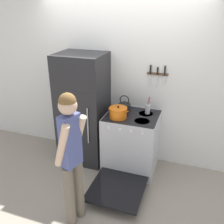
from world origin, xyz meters
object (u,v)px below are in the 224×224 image
Objects in this scene: utensil_jar at (148,109)px; person at (71,154)px; refrigerator at (83,109)px; tea_kettle at (124,106)px; stove_range at (131,143)px; dutch_oven_pot at (118,113)px.

utensil_jar is 0.16× the size of person.
refrigerator reaches higher than utensil_jar.
person reaches higher than tea_kettle.
refrigerator is at bearing 175.14° from stove_range.
person reaches higher than stove_range.
person is (-0.17, -1.09, -0.05)m from dutch_oven_pot.
tea_kettle is at bearing 8.01° from person.
tea_kettle is (0.64, 0.10, 0.10)m from refrigerator.
tea_kettle reaches higher than stove_range.
utensil_jar is at bearing 36.85° from dutch_oven_pot.
stove_range is 0.57m from dutch_oven_pot.
utensil_jar reaches higher than tea_kettle.
tea_kettle is at bearing -178.78° from utensil_jar.
utensil_jar is (0.37, 0.28, 0.00)m from dutch_oven_pot.
refrigerator is 1.08× the size of person.
stove_range is 4.66× the size of dutch_oven_pot.
stove_range is 5.42× the size of utensil_jar.
refrigerator reaches higher than tea_kettle.
stove_range is at bearing -137.23° from utensil_jar.
dutch_oven_pot is 1.16× the size of utensil_jar.
tea_kettle is 0.96× the size of utensil_jar.
tea_kettle is 1.38m from person.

